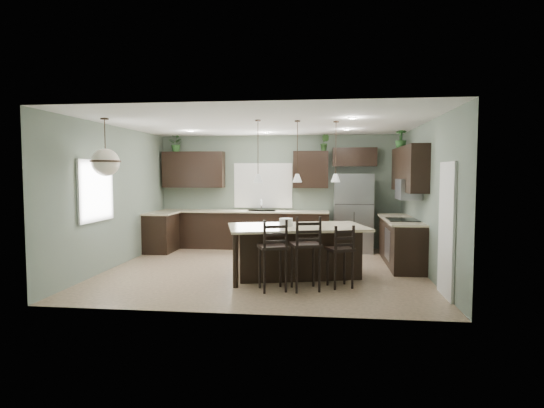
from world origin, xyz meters
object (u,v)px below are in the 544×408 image
Objects in this scene: refrigerator at (353,213)px; bar_stool_right at (340,256)px; plant_back_left at (177,144)px; kitchen_island at (297,252)px; serving_dish at (286,222)px; bar_stool_center at (305,253)px; bar_stool_left at (273,255)px.

bar_stool_right is at bearing -96.77° from refrigerator.
kitchen_island is at bearing -43.50° from plant_back_left.
plant_back_left is at bearing 134.27° from serving_dish.
bar_stool_center is (0.19, -0.90, 0.14)m from kitchen_island.
serving_dish is 0.23× the size of bar_stool_right.
plant_back_left is at bearing 122.16° from kitchen_island.
bar_stool_right is (0.55, 0.25, -0.08)m from bar_stool_center.
plant_back_left is (-3.43, 3.97, 2.00)m from bar_stool_center.
kitchen_island is at bearing 116.34° from bar_stool_right.
plant_back_left is at bearing 176.42° from refrigerator.
serving_dish is 1.22m from bar_stool_right.
serving_dish is (-0.19, -0.05, 0.53)m from kitchen_island.
bar_stool_center reaches higher than bar_stool_right.
serving_dish is 0.20× the size of bar_stool_center.
bar_stool_right is 5.84m from plant_back_left.
bar_stool_left is at bearing -111.37° from refrigerator.
bar_stool_right is 2.61× the size of plant_back_left.
bar_stool_center reaches higher than serving_dish.
bar_stool_left is at bearing -122.59° from kitchen_island.
kitchen_island is at bearing 85.61° from bar_stool_center.
kitchen_island is 0.93m from bar_stool_center.
refrigerator is at bearing 59.07° from bar_stool_center.
refrigerator is at bearing 64.64° from serving_dish.
bar_stool_center is (0.38, -0.85, -0.39)m from serving_dish.
refrigerator is 4.08m from bar_stool_left.
plant_back_left is (-3.04, 3.12, 1.60)m from serving_dish.
bar_stool_left is 2.91× the size of plant_back_left.
serving_dish is at bearing 124.85° from bar_stool_right.
refrigerator is at bearing -3.58° from plant_back_left.
refrigerator is 3.15m from serving_dish.
bar_stool_center is 0.61m from bar_stool_right.
refrigerator is 4.71m from plant_back_left.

